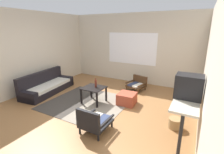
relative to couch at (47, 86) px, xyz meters
The scene contains 15 objects.
ground_plane 2.13m from the couch, 13.09° to the right, with size 7.80×7.80×0.00m, color olive.
far_wall_with_window 3.49m from the couch, 51.41° to the left, with size 5.60×0.13×2.70m.
side_wall_right 4.86m from the couch, ahead, with size 0.12×6.60×2.70m, color beige.
side_wall_left 1.30m from the couch, 163.41° to the right, with size 0.12×6.60×2.70m, color beige.
area_rug 1.76m from the couch, ahead, with size 2.23×2.07×0.01m.
couch is the anchor object (origin of this frame).
coffee_table 1.91m from the couch, ahead, with size 0.63×0.58×0.47m.
armchair_by_window 3.16m from the couch, 33.29° to the left, with size 0.70×0.66×0.48m.
armchair_striped_foreground 2.96m from the couch, 22.33° to the right, with size 0.56×0.63×0.59m.
ottoman_orange 2.83m from the couch, ahead, with size 0.49×0.49×0.33m, color #993D28.
console_shelf 4.42m from the couch, ahead, with size 0.46×1.81×0.83m.
crt_television 4.48m from the couch, ahead, with size 0.49×0.39×0.46m.
clay_vase 4.46m from the couch, ahead, with size 0.18×0.18×0.33m.
glass_bottle 1.98m from the couch, ahead, with size 0.06×0.06×0.27m.
wicker_basket 4.22m from the couch, ahead, with size 0.29×0.29×0.22m, color #9E7A4C.
Camera 1 is at (2.45, -3.10, 2.12)m, focal length 26.23 mm.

